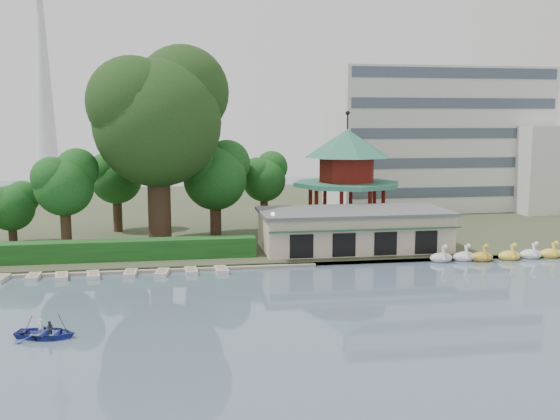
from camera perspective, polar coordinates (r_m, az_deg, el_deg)
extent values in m
plane|color=slate|center=(39.66, 1.34, -10.84)|extent=(220.00, 220.00, 0.00)
cube|color=#424930|center=(90.05, -4.72, -0.09)|extent=(220.00, 70.00, 0.40)
cube|color=gray|center=(56.08, -1.91, -5.06)|extent=(220.00, 0.60, 0.30)
cube|color=gray|center=(55.80, -14.27, -5.40)|extent=(34.00, 1.60, 0.24)
cube|color=beige|center=(62.19, 6.70, -1.89)|extent=(18.00, 8.00, 3.60)
cube|color=#595B5E|center=(61.88, 6.73, -0.11)|extent=(18.60, 8.60, 0.30)
cube|color=#194C2D|center=(57.99, 7.88, -1.82)|extent=(18.00, 1.59, 0.45)
cylinder|color=beige|center=(72.41, 6.05, -1.44)|extent=(10.40, 10.40, 1.20)
cylinder|color=#2E7158|center=(71.78, 6.11, 2.38)|extent=(12.40, 12.40, 0.50)
cylinder|color=maroon|center=(71.64, 6.13, 3.69)|extent=(6.40, 6.40, 2.80)
cone|color=#2E7158|center=(71.48, 6.16, 6.09)|extent=(10.00, 10.00, 3.20)
cylinder|color=black|center=(71.45, 6.19, 8.09)|extent=(0.16, 0.16, 1.80)
cube|color=silver|center=(94.44, 13.88, 6.29)|extent=(30.00, 14.00, 20.00)
cube|color=silver|center=(96.87, 23.96, 3.50)|extent=(14.00, 10.00, 12.00)
cone|color=silver|center=(181.17, -20.89, 12.91)|extent=(6.00, 6.00, 60.00)
cube|color=#1B541C|center=(59.10, -16.94, -3.59)|extent=(30.00, 2.00, 1.80)
cylinder|color=black|center=(57.48, -0.65, -2.44)|extent=(0.12, 0.12, 4.00)
sphere|color=beige|center=(57.13, -0.66, -0.37)|extent=(0.36, 0.36, 0.36)
cylinder|color=#3A281C|center=(65.35, -10.99, 1.33)|extent=(2.34, 2.34, 9.99)
sphere|color=#1F3E16|center=(64.94, -11.17, 7.82)|extent=(13.01, 13.01, 13.01)
sphere|color=#1F3E16|center=(66.93, -8.92, 10.61)|extent=(9.76, 9.76, 9.76)
sphere|color=#1F3E16|center=(63.78, -13.33, 9.55)|extent=(9.11, 9.11, 9.11)
cylinder|color=#3A281C|center=(64.63, -18.99, -1.26)|extent=(1.02, 1.02, 5.01)
sphere|color=#1B541C|center=(64.17, -19.14, 2.01)|extent=(5.67, 5.67, 5.67)
sphere|color=#1B541C|center=(64.69, -18.08, 3.52)|extent=(4.25, 4.25, 4.25)
sphere|color=#1B541C|center=(63.71, -20.14, 2.82)|extent=(3.97, 3.97, 3.97)
cylinder|color=#3A281C|center=(69.90, -23.25, -1.64)|extent=(0.85, 0.85, 3.01)
sphere|color=#1B541C|center=(69.59, -23.35, 0.17)|extent=(4.71, 4.71, 4.71)
sphere|color=#1B541C|center=(69.94, -22.51, 1.05)|extent=(3.54, 3.54, 3.54)
sphere|color=#1B541C|center=(69.27, -24.14, 0.59)|extent=(3.30, 3.30, 3.30)
cylinder|color=#3A281C|center=(69.71, -5.91, -0.20)|extent=(1.26, 1.26, 5.07)
sphere|color=#1B541C|center=(69.28, -5.95, 2.88)|extent=(7.00, 7.00, 7.00)
sphere|color=#1B541C|center=(70.29, -4.88, 4.29)|extent=(5.25, 5.25, 5.25)
sphere|color=#1B541C|center=(68.44, -6.96, 3.65)|extent=(4.90, 4.90, 4.90)
cylinder|color=#3A281C|center=(74.26, -1.46, 0.15)|extent=(0.93, 0.93, 4.59)
sphere|color=#1B541C|center=(73.88, -1.47, 2.76)|extent=(5.15, 5.15, 5.15)
sphere|color=#1B541C|center=(74.66, -0.77, 3.95)|extent=(3.86, 3.86, 3.86)
sphere|color=#1B541C|center=(73.17, -2.12, 3.43)|extent=(3.60, 3.60, 3.60)
cylinder|color=#3A281C|center=(73.92, -14.63, -0.01)|extent=(1.04, 1.04, 4.91)
sphere|color=#1B541C|center=(73.52, -14.73, 2.79)|extent=(5.76, 5.76, 5.76)
sphere|color=#1B541C|center=(74.15, -13.83, 4.08)|extent=(4.32, 4.32, 4.32)
sphere|color=#1B541C|center=(72.97, -15.59, 3.50)|extent=(4.03, 4.03, 4.03)
ellipsoid|color=silver|center=(59.96, 14.51, -4.26)|extent=(2.16, 1.44, 0.99)
cylinder|color=silver|center=(59.36, 14.74, -3.85)|extent=(0.26, 0.79, 1.29)
sphere|color=silver|center=(58.96, 14.88, -3.29)|extent=(0.44, 0.44, 0.44)
ellipsoid|color=white|center=(60.99, 16.46, -4.13)|extent=(2.16, 1.44, 0.99)
cylinder|color=white|center=(60.39, 16.70, -3.72)|extent=(0.26, 0.79, 1.29)
sphere|color=white|center=(60.00, 16.85, -3.17)|extent=(0.44, 0.44, 0.44)
ellipsoid|color=gold|center=(61.38, 17.95, -4.12)|extent=(2.16, 1.44, 0.99)
cylinder|color=gold|center=(60.79, 18.21, -3.71)|extent=(0.26, 0.79, 1.29)
sphere|color=gold|center=(60.41, 18.36, -3.16)|extent=(0.44, 0.44, 0.44)
ellipsoid|color=yellow|center=(62.76, 20.24, -3.96)|extent=(2.16, 1.44, 0.99)
cylinder|color=yellow|center=(62.19, 20.51, -3.56)|extent=(0.26, 0.79, 1.29)
sphere|color=yellow|center=(61.81, 20.68, -3.02)|extent=(0.44, 0.44, 0.44)
ellipsoid|color=white|center=(64.18, 21.95, -3.79)|extent=(2.16, 1.44, 0.99)
cylinder|color=white|center=(63.62, 22.23, -3.40)|extent=(0.26, 0.79, 1.29)
sphere|color=white|center=(63.25, 22.41, -2.87)|extent=(0.44, 0.44, 0.44)
ellipsoid|color=yellow|center=(65.23, 23.49, -3.69)|extent=(2.16, 1.44, 0.99)
cylinder|color=yellow|center=(64.67, 23.78, -3.31)|extent=(0.26, 0.79, 1.29)
sphere|color=yellow|center=(64.31, 23.96, -2.79)|extent=(0.44, 0.44, 0.44)
cube|color=beige|center=(55.99, -24.22, -5.76)|extent=(1.21, 2.38, 0.36)
cube|color=beige|center=(55.70, -21.60, -5.68)|extent=(1.04, 2.32, 0.36)
cube|color=beige|center=(54.97, -19.34, -5.75)|extent=(1.36, 2.43, 0.36)
cube|color=beige|center=(54.62, -16.70, -5.72)|extent=(1.36, 2.43, 0.36)
cube|color=beige|center=(54.47, -13.50, -5.64)|extent=(1.11, 2.35, 0.36)
cube|color=beige|center=(54.07, -10.72, -5.66)|extent=(1.28, 2.41, 0.36)
cube|color=beige|center=(54.35, -8.13, -5.52)|extent=(1.14, 2.36, 0.36)
cube|color=beige|center=(54.38, -5.38, -5.47)|extent=(1.19, 2.38, 0.36)
imported|color=#2F3D9D|center=(40.57, -20.65, -10.15)|extent=(5.79, 4.73, 1.05)
imported|color=white|center=(40.80, -21.02, -9.96)|extent=(0.41, 0.32, 1.00)
imported|color=#343D4C|center=(40.31, -20.28, -10.16)|extent=(0.54, 0.47, 0.97)
cylinder|color=#3A281C|center=(40.88, -22.31, -10.35)|extent=(0.94, 0.29, 2.01)
cylinder|color=#3A281C|center=(40.40, -18.94, -10.40)|extent=(0.94, 0.29, 2.01)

